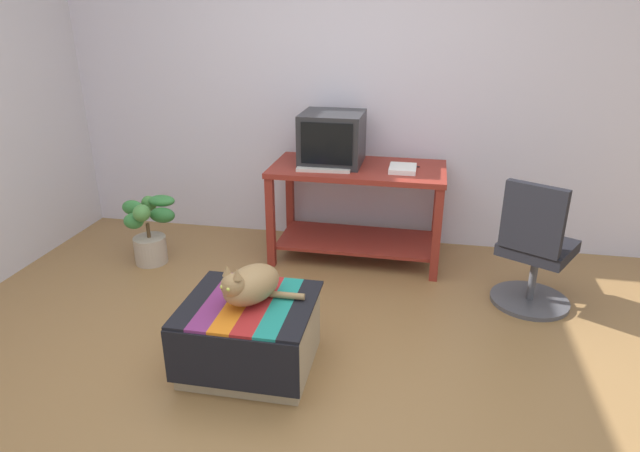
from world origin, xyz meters
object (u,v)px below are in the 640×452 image
at_px(ottoman_with_blanket, 250,334).
at_px(book, 403,169).
at_px(cat, 250,285).
at_px(potted_plant, 149,230).
at_px(tv_monitor, 332,139).
at_px(desk, 357,196).
at_px(keyboard, 324,169).
at_px(office_chair, 534,254).

bearing_deg(ottoman_with_blanket, book, 63.91).
bearing_deg(cat, potted_plant, 161.09).
relative_size(tv_monitor, book, 1.96).
distance_m(desk, keyboard, 0.38).
distance_m(book, office_chair, 1.10).
height_order(ottoman_with_blanket, cat, cat).
distance_m(book, potted_plant, 2.01).
xyz_separation_m(keyboard, office_chair, (1.48, -0.42, -0.38)).
distance_m(tv_monitor, cat, 1.66).
distance_m(book, cat, 1.67).
bearing_deg(tv_monitor, potted_plant, -160.04).
relative_size(desk, office_chair, 1.50).
xyz_separation_m(tv_monitor, ottoman_with_blanket, (-0.18, -1.61, -0.74)).
xyz_separation_m(keyboard, book, (0.58, 0.09, 0.01)).
height_order(tv_monitor, keyboard, tv_monitor).
bearing_deg(ottoman_with_blanket, keyboard, 83.73).
relative_size(tv_monitor, keyboard, 1.18).
bearing_deg(office_chair, potted_plant, 26.37).
relative_size(desk, book, 5.52).
xyz_separation_m(cat, office_chair, (1.62, 0.97, -0.12)).
distance_m(desk, cat, 1.58).
distance_m(ottoman_with_blanket, cat, 0.30).
xyz_separation_m(book, cat, (-0.72, -1.48, -0.27)).
xyz_separation_m(tv_monitor, keyboard, (-0.03, -0.21, -0.18)).
distance_m(keyboard, cat, 1.42).
xyz_separation_m(tv_monitor, book, (0.55, -0.11, -0.17)).
distance_m(desk, ottoman_with_blanket, 1.63).
bearing_deg(ottoman_with_blanket, office_chair, 31.13).
height_order(ottoman_with_blanket, office_chair, office_chair).
distance_m(keyboard, office_chair, 1.58).
height_order(cat, office_chair, office_chair).
relative_size(desk, tv_monitor, 2.81).
relative_size(ottoman_with_blanket, potted_plant, 1.34).
bearing_deg(office_chair, tv_monitor, 6.19).
bearing_deg(potted_plant, cat, -43.41).
xyz_separation_m(book, office_chair, (0.90, -0.51, -0.39)).
bearing_deg(book, tv_monitor, 168.80).
height_order(desk, tv_monitor, tv_monitor).
xyz_separation_m(keyboard, cat, (-0.15, -1.39, -0.26)).
distance_m(cat, potted_plant, 1.65).
bearing_deg(office_chair, keyboard, 13.69).
bearing_deg(book, office_chair, -29.02).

